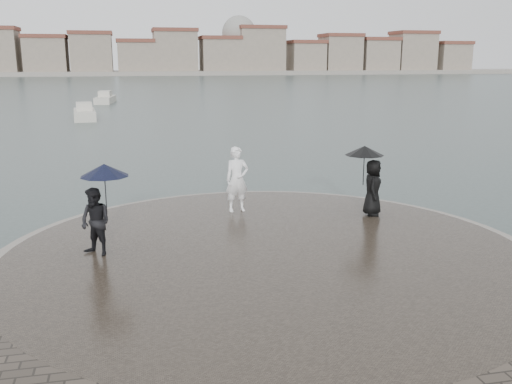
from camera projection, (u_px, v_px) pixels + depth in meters
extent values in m
plane|color=#2B3835|center=(317.00, 337.00, 9.76)|extent=(400.00, 400.00, 0.00)
cylinder|color=gray|center=(268.00, 259.00, 13.05)|extent=(12.50, 12.50, 0.32)
cylinder|color=#2D261E|center=(268.00, 259.00, 13.04)|extent=(11.90, 11.90, 0.36)
imported|color=white|center=(237.00, 179.00, 16.22)|extent=(0.73, 0.52, 1.86)
imported|color=black|center=(96.00, 222.00, 12.60)|extent=(0.94, 0.92, 1.53)
cylinder|color=black|center=(106.00, 195.00, 12.61)|extent=(0.02, 0.02, 0.90)
cone|color=black|center=(104.00, 170.00, 12.48)|extent=(1.07, 1.07, 0.28)
imported|color=black|center=(373.00, 188.00, 15.85)|extent=(0.77, 0.90, 1.57)
cylinder|color=black|center=(364.00, 169.00, 15.78)|extent=(0.02, 0.02, 0.90)
cone|color=black|center=(365.00, 151.00, 15.66)|extent=(1.08, 1.08, 0.26)
cube|color=gray|center=(137.00, 73.00, 164.50)|extent=(260.00, 20.00, 1.20)
cube|color=gray|center=(46.00, 57.00, 155.54)|extent=(11.00, 10.00, 10.00)
cube|color=brown|center=(45.00, 36.00, 154.29)|extent=(11.60, 10.60, 1.00)
cube|color=gray|center=(92.00, 55.00, 157.98)|extent=(11.00, 10.00, 11.00)
cube|color=brown|center=(90.00, 33.00, 156.61)|extent=(11.60, 10.60, 1.00)
cube|color=gray|center=(136.00, 59.00, 160.76)|extent=(10.00, 10.00, 9.00)
cube|color=brown|center=(135.00, 41.00, 159.61)|extent=(10.60, 10.60, 1.00)
cube|color=gray|center=(175.00, 54.00, 162.75)|extent=(12.00, 10.00, 12.00)
cube|color=brown|center=(174.00, 30.00, 161.27)|extent=(12.60, 10.60, 1.00)
cube|color=gray|center=(220.00, 57.00, 165.74)|extent=(11.00, 10.00, 10.00)
cube|color=brown|center=(220.00, 38.00, 164.49)|extent=(11.60, 10.60, 1.00)
cube|color=gray|center=(260.00, 52.00, 167.95)|extent=(13.00, 10.00, 13.00)
cube|color=brown|center=(260.00, 28.00, 166.35)|extent=(13.60, 10.60, 1.00)
cube|color=gray|center=(306.00, 59.00, 171.38)|extent=(10.00, 10.00, 9.00)
cube|color=brown|center=(306.00, 42.00, 170.24)|extent=(10.60, 10.60, 1.00)
cube|color=gray|center=(340.00, 56.00, 173.49)|extent=(11.00, 10.00, 11.00)
cube|color=brown|center=(341.00, 35.00, 172.12)|extent=(11.60, 10.60, 1.00)
cube|color=gray|center=(377.00, 57.00, 176.15)|extent=(11.00, 10.00, 10.00)
cube|color=brown|center=(378.00, 39.00, 174.89)|extent=(11.60, 10.60, 1.00)
cube|color=gray|center=(412.00, 54.00, 178.47)|extent=(12.00, 10.00, 12.00)
cube|color=brown|center=(414.00, 33.00, 176.99)|extent=(12.60, 10.60, 1.00)
cube|color=gray|center=(450.00, 59.00, 181.58)|extent=(10.00, 10.00, 9.00)
cube|color=brown|center=(451.00, 43.00, 180.43)|extent=(10.60, 10.60, 1.00)
sphere|color=gray|center=(239.00, 33.00, 167.32)|extent=(10.00, 10.00, 10.00)
cube|color=beige|center=(105.00, 101.00, 61.12)|extent=(2.23, 5.65, 0.90)
cube|color=beige|center=(105.00, 95.00, 60.99)|extent=(1.42, 2.13, 0.90)
cube|color=beige|center=(85.00, 116.00, 44.86)|extent=(2.05, 5.61, 0.90)
cube|color=beige|center=(84.00, 108.00, 44.73)|extent=(1.36, 2.09, 0.90)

